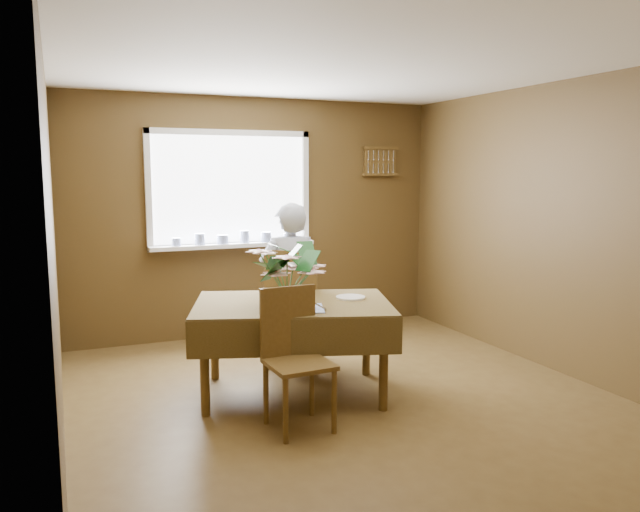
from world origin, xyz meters
name	(u,v)px	position (x,y,z in m)	size (l,w,h in m)	color
floor	(348,401)	(0.00, 0.00, 0.00)	(4.50, 4.50, 0.00)	#523C1C
ceiling	(350,63)	(0.00, 0.00, 2.50)	(4.50, 4.50, 0.00)	white
wall_back	(258,217)	(0.00, 2.25, 1.25)	(4.00, 4.00, 0.00)	brown
wall_front	(589,293)	(0.00, -2.25, 1.25)	(4.00, 4.00, 0.00)	brown
wall_left	(54,252)	(-2.00, 0.00, 1.25)	(4.50, 4.50, 0.00)	brown
wall_right	(559,229)	(2.00, 0.00, 1.25)	(4.50, 4.50, 0.00)	brown
window_assembly	(232,209)	(-0.30, 2.20, 1.35)	(1.72, 0.20, 1.22)	white
spoon_rack	(380,161)	(1.45, 2.22, 1.85)	(0.44, 0.05, 0.33)	brown
dining_table	(293,313)	(-0.32, 0.33, 0.64)	(1.75, 1.45, 0.74)	brown
chair_far	(293,304)	(-0.08, 0.98, 0.57)	(0.62, 0.62, 1.06)	brown
chair_near	(294,351)	(-0.53, -0.24, 0.52)	(0.43, 0.43, 0.95)	brown
seated_woman	(290,286)	(-0.11, 0.99, 0.74)	(0.54, 0.35, 1.47)	white
flower_bouquet	(287,269)	(-0.44, 0.14, 1.03)	(0.53, 0.53, 0.45)	white
side_plate	(351,297)	(0.16, 0.30, 0.74)	(0.23, 0.23, 0.01)	white
table_knife	(320,306)	(-0.20, 0.08, 0.74)	(0.02, 0.22, 0.00)	silver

